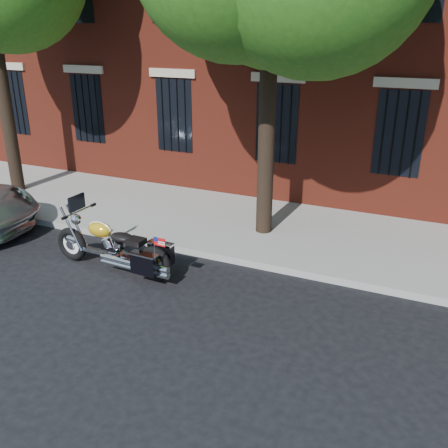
% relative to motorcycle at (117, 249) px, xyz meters
% --- Properties ---
extents(ground, '(120.00, 120.00, 0.00)m').
position_rel_motorcycle_xyz_m(ground, '(1.51, -0.05, -0.49)').
color(ground, black).
rests_on(ground, ground).
extents(curb, '(40.00, 0.16, 0.15)m').
position_rel_motorcycle_xyz_m(curb, '(1.51, 1.33, -0.42)').
color(curb, gray).
rests_on(curb, ground).
extents(sidewalk, '(40.00, 3.60, 0.15)m').
position_rel_motorcycle_xyz_m(sidewalk, '(1.51, 3.21, -0.42)').
color(sidewalk, gray).
rests_on(sidewalk, ground).
extents(motorcycle, '(2.87, 0.87, 1.45)m').
position_rel_motorcycle_xyz_m(motorcycle, '(0.00, 0.00, 0.00)').
color(motorcycle, black).
rests_on(motorcycle, ground).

